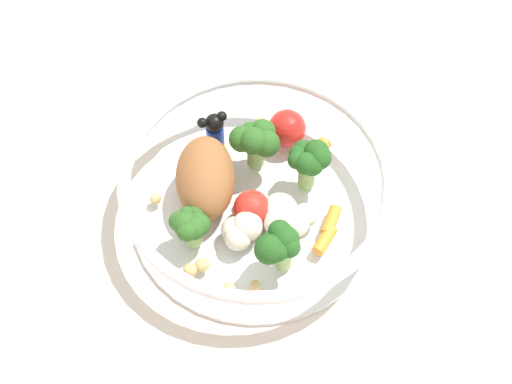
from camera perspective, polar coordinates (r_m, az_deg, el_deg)
ground_plane at (r=0.63m, az=-1.46°, el=-0.78°), size 2.40×2.40×0.00m
food_container at (r=0.60m, az=-0.30°, el=0.09°), size 0.22×0.22×0.06m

